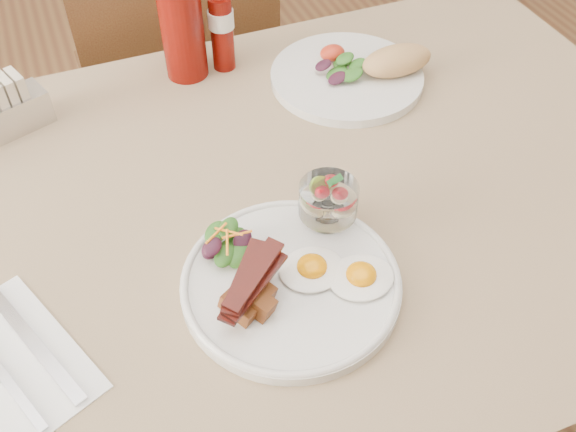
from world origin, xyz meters
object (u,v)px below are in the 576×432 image
at_px(second_plate, 359,72).
at_px(hot_sauce_bottle, 222,29).
at_px(fruit_cup, 328,200).
at_px(main_plate, 291,283).
at_px(chair_far, 179,81).
at_px(ketchup_bottle, 181,21).
at_px(table, 279,238).
at_px(sugar_caddy, 12,107).

xyz_separation_m(second_plate, hot_sauce_bottle, (-0.20, 0.13, 0.06)).
xyz_separation_m(fruit_cup, hot_sauce_bottle, (-0.01, 0.43, 0.02)).
relative_size(main_plate, fruit_cup, 3.51).
xyz_separation_m(chair_far, second_plate, (0.23, -0.44, 0.25)).
height_order(second_plate, hot_sauce_bottle, hot_sauce_bottle).
relative_size(fruit_cup, second_plate, 0.28).
relative_size(second_plate, hot_sauce_bottle, 1.79).
bearing_deg(main_plate, fruit_cup, 41.39).
distance_m(ketchup_bottle, hot_sauce_bottle, 0.07).
xyz_separation_m(table, fruit_cup, (0.04, -0.08, 0.15)).
relative_size(main_plate, second_plate, 1.00).
bearing_deg(chair_far, second_plate, -62.04).
xyz_separation_m(chair_far, hot_sauce_bottle, (0.03, -0.31, 0.30)).
distance_m(chair_far, main_plate, 0.85).
bearing_deg(chair_far, hot_sauce_bottle, -84.49).
height_order(table, sugar_caddy, sugar_caddy).
bearing_deg(fruit_cup, chair_far, 92.93).
xyz_separation_m(ketchup_bottle, sugar_caddy, (-0.30, -0.04, -0.06)).
bearing_deg(chair_far, table, -90.00).
height_order(second_plate, sugar_caddy, sugar_caddy).
height_order(main_plate, sugar_caddy, sugar_caddy).
height_order(second_plate, ketchup_bottle, ketchup_bottle).
xyz_separation_m(table, sugar_caddy, (-0.33, 0.31, 0.13)).
height_order(chair_far, second_plate, chair_far).
height_order(table, chair_far, chair_far).
distance_m(table, main_plate, 0.19).
bearing_deg(hot_sauce_bottle, fruit_cup, -88.96).
bearing_deg(main_plate, chair_far, 86.93).
bearing_deg(hot_sauce_bottle, sugar_caddy, -173.85).
height_order(fruit_cup, ketchup_bottle, ketchup_bottle).
bearing_deg(ketchup_bottle, table, -84.05).
height_order(ketchup_bottle, sugar_caddy, ketchup_bottle).
bearing_deg(fruit_cup, ketchup_bottle, 99.75).
bearing_deg(ketchup_bottle, sugar_caddy, -171.63).
relative_size(ketchup_bottle, sugar_caddy, 1.89).
distance_m(table, second_plate, 0.34).
bearing_deg(second_plate, hot_sauce_bottle, 147.99).
bearing_deg(chair_far, sugar_caddy, -133.22).
bearing_deg(chair_far, ketchup_bottle, -96.76).
xyz_separation_m(chair_far, fruit_cup, (0.04, -0.75, 0.29)).
height_order(main_plate, ketchup_bottle, ketchup_bottle).
distance_m(main_plate, fruit_cup, 0.12).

